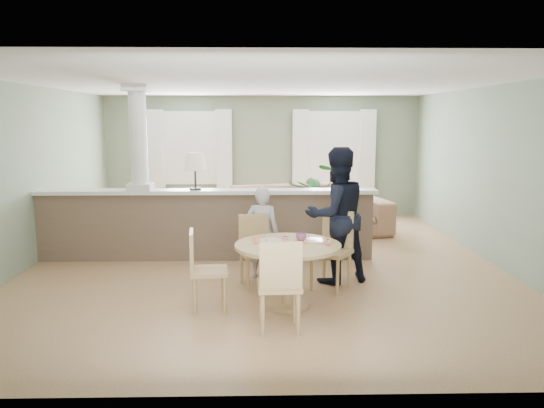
{
  "coord_description": "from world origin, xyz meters",
  "views": [
    {
      "loc": [
        -0.05,
        -7.95,
        2.19
      ],
      "look_at": [
        0.11,
        -1.0,
        1.07
      ],
      "focal_mm": 35.0,
      "sensor_mm": 36.0,
      "label": 1
    }
  ],
  "objects_px": {
    "chair_side": "(202,266)",
    "man_person": "(336,215)",
    "houseplant": "(319,200)",
    "dining_table": "(288,257)",
    "chair_near": "(280,281)",
    "child_person": "(262,233)",
    "sofa": "(302,211)",
    "chair_far_man": "(334,246)",
    "chair_far_boy": "(256,247)"
  },
  "relations": [
    {
      "from": "dining_table",
      "to": "chair_near",
      "type": "height_order",
      "value": "chair_near"
    },
    {
      "from": "houseplant",
      "to": "child_person",
      "type": "relative_size",
      "value": 1.09
    },
    {
      "from": "chair_far_boy",
      "to": "houseplant",
      "type": "bearing_deg",
      "value": 51.91
    },
    {
      "from": "houseplant",
      "to": "dining_table",
      "type": "height_order",
      "value": "houseplant"
    },
    {
      "from": "chair_side",
      "to": "man_person",
      "type": "distance_m",
      "value": 2.02
    },
    {
      "from": "dining_table",
      "to": "chair_near",
      "type": "distance_m",
      "value": 0.81
    },
    {
      "from": "chair_side",
      "to": "child_person",
      "type": "height_order",
      "value": "child_person"
    },
    {
      "from": "chair_far_man",
      "to": "chair_side",
      "type": "xyz_separation_m",
      "value": [
        -1.62,
        -0.78,
        -0.04
      ]
    },
    {
      "from": "child_person",
      "to": "chair_near",
      "type": "bearing_deg",
      "value": 108.58
    },
    {
      "from": "sofa",
      "to": "houseplant",
      "type": "relative_size",
      "value": 2.33
    },
    {
      "from": "chair_far_boy",
      "to": "child_person",
      "type": "relative_size",
      "value": 0.73
    },
    {
      "from": "man_person",
      "to": "chair_far_boy",
      "type": "bearing_deg",
      "value": -15.84
    },
    {
      "from": "chair_far_man",
      "to": "chair_near",
      "type": "height_order",
      "value": "chair_far_man"
    },
    {
      "from": "child_person",
      "to": "sofa",
      "type": "bearing_deg",
      "value": -92.54
    },
    {
      "from": "chair_far_boy",
      "to": "chair_near",
      "type": "xyz_separation_m",
      "value": [
        0.26,
        -1.64,
        0.03
      ]
    },
    {
      "from": "dining_table",
      "to": "chair_far_boy",
      "type": "relative_size",
      "value": 1.33
    },
    {
      "from": "man_person",
      "to": "chair_side",
      "type": "bearing_deg",
      "value": 10.31
    },
    {
      "from": "sofa",
      "to": "chair_far_man",
      "type": "distance_m",
      "value": 3.07
    },
    {
      "from": "sofa",
      "to": "houseplant",
      "type": "xyz_separation_m",
      "value": [
        0.31,
        -0.04,
        0.22
      ]
    },
    {
      "from": "chair_near",
      "to": "chair_side",
      "type": "height_order",
      "value": "chair_near"
    },
    {
      "from": "child_person",
      "to": "man_person",
      "type": "bearing_deg",
      "value": -176.5
    },
    {
      "from": "man_person",
      "to": "houseplant",
      "type": "bearing_deg",
      "value": -112.65
    },
    {
      "from": "sofa",
      "to": "chair_near",
      "type": "bearing_deg",
      "value": -111.73
    },
    {
      "from": "houseplant",
      "to": "man_person",
      "type": "distance_m",
      "value": 2.78
    },
    {
      "from": "chair_near",
      "to": "chair_far_boy",
      "type": "bearing_deg",
      "value": -83.37
    },
    {
      "from": "dining_table",
      "to": "man_person",
      "type": "height_order",
      "value": "man_person"
    },
    {
      "from": "chair_far_man",
      "to": "child_person",
      "type": "distance_m",
      "value": 1.03
    },
    {
      "from": "dining_table",
      "to": "man_person",
      "type": "distance_m",
      "value": 1.21
    },
    {
      "from": "sofa",
      "to": "child_person",
      "type": "bearing_deg",
      "value": -120.41
    },
    {
      "from": "chair_far_boy",
      "to": "chair_side",
      "type": "xyz_separation_m",
      "value": [
        -0.61,
        -0.93,
        -0.0
      ]
    },
    {
      "from": "chair_near",
      "to": "chair_side",
      "type": "relative_size",
      "value": 1.07
    },
    {
      "from": "chair_far_boy",
      "to": "chair_far_man",
      "type": "relative_size",
      "value": 0.93
    },
    {
      "from": "houseplant",
      "to": "chair_far_boy",
      "type": "relative_size",
      "value": 1.5
    },
    {
      "from": "sofa",
      "to": "man_person",
      "type": "relative_size",
      "value": 1.78
    },
    {
      "from": "dining_table",
      "to": "man_person",
      "type": "xyz_separation_m",
      "value": [
        0.69,
        0.94,
        0.32
      ]
    },
    {
      "from": "sofa",
      "to": "houseplant",
      "type": "height_order",
      "value": "houseplant"
    },
    {
      "from": "sofa",
      "to": "dining_table",
      "type": "xyz_separation_m",
      "value": [
        -0.46,
        -3.75,
        0.12
      ]
    },
    {
      "from": "child_person",
      "to": "man_person",
      "type": "xyz_separation_m",
      "value": [
        0.99,
        -0.17,
        0.27
      ]
    },
    {
      "from": "houseplant",
      "to": "dining_table",
      "type": "xyz_separation_m",
      "value": [
        -0.77,
        -3.71,
        -0.1
      ]
    },
    {
      "from": "chair_far_man",
      "to": "man_person",
      "type": "height_order",
      "value": "man_person"
    },
    {
      "from": "chair_far_boy",
      "to": "chair_far_man",
      "type": "bearing_deg",
      "value": -24.68
    },
    {
      "from": "houseplant",
      "to": "dining_table",
      "type": "distance_m",
      "value": 3.79
    },
    {
      "from": "dining_table",
      "to": "chair_far_boy",
      "type": "distance_m",
      "value": 0.93
    },
    {
      "from": "houseplant",
      "to": "sofa",
      "type": "bearing_deg",
      "value": 172.04
    },
    {
      "from": "dining_table",
      "to": "chair_side",
      "type": "relative_size",
      "value": 1.33
    },
    {
      "from": "chair_far_man",
      "to": "man_person",
      "type": "bearing_deg",
      "value": 108.45
    },
    {
      "from": "dining_table",
      "to": "chair_side",
      "type": "xyz_separation_m",
      "value": [
        -0.99,
        -0.09,
        -0.08
      ]
    },
    {
      "from": "dining_table",
      "to": "chair_far_man",
      "type": "height_order",
      "value": "chair_far_man"
    },
    {
      "from": "sofa",
      "to": "chair_near",
      "type": "xyz_separation_m",
      "value": [
        -0.59,
        -4.55,
        0.07
      ]
    },
    {
      "from": "houseplant",
      "to": "chair_near",
      "type": "relative_size",
      "value": 1.41
    }
  ]
}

